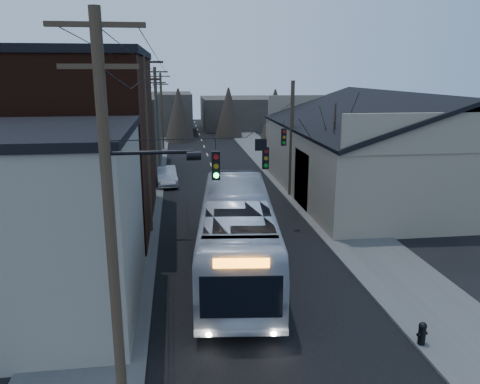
% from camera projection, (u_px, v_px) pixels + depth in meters
% --- Properties ---
extents(road_surface, '(9.00, 110.00, 0.02)m').
position_uv_depth(road_surface, '(218.00, 183.00, 39.44)').
color(road_surface, black).
rests_on(road_surface, ground).
extents(sidewalk_left, '(4.00, 110.00, 0.12)m').
position_uv_depth(sidewalk_left, '(140.00, 185.00, 38.59)').
color(sidewalk_left, '#474744').
rests_on(sidewalk_left, ground).
extents(sidewalk_right, '(4.00, 110.00, 0.12)m').
position_uv_depth(sidewalk_right, '(293.00, 180.00, 40.26)').
color(sidewalk_right, '#474744').
rests_on(sidewalk_right, ground).
extents(building_clapboard, '(8.00, 8.00, 7.00)m').
position_uv_depth(building_clapboard, '(24.00, 228.00, 17.25)').
color(building_clapboard, gray).
rests_on(building_clapboard, ground).
extents(building_brick, '(10.00, 12.00, 10.00)m').
position_uv_depth(building_brick, '(62.00, 144.00, 27.31)').
color(building_brick, black).
rests_on(building_brick, ground).
extents(building_left_far, '(9.00, 14.00, 7.00)m').
position_uv_depth(building_left_far, '(109.00, 134.00, 43.10)').
color(building_left_far, '#35302B').
rests_on(building_left_far, ground).
extents(warehouse, '(16.16, 20.60, 7.73)m').
position_uv_depth(warehouse, '(393.00, 158.00, 35.65)').
color(warehouse, gray).
rests_on(warehouse, ground).
extents(building_far_left, '(10.00, 12.00, 6.00)m').
position_uv_depth(building_far_left, '(159.00, 113.00, 71.51)').
color(building_far_left, '#35302B').
rests_on(building_far_left, ground).
extents(building_far_right, '(12.00, 14.00, 5.00)m').
position_uv_depth(building_far_right, '(239.00, 113.00, 78.12)').
color(building_far_right, '#35302B').
rests_on(building_far_right, ground).
extents(bare_tree, '(0.40, 0.40, 7.20)m').
position_uv_depth(bare_tree, '(333.00, 161.00, 29.78)').
color(bare_tree, black).
rests_on(bare_tree, ground).
extents(utility_lines, '(11.24, 45.28, 10.50)m').
position_uv_depth(utility_lines, '(180.00, 134.00, 32.18)').
color(utility_lines, '#382B1E').
rests_on(utility_lines, ground).
extents(bus, '(4.57, 13.76, 3.76)m').
position_uv_depth(bus, '(237.00, 232.00, 21.74)').
color(bus, silver).
rests_on(bus, ground).
extents(parked_car, '(1.97, 4.63, 1.48)m').
position_uv_depth(parked_car, '(166.00, 176.00, 38.69)').
color(parked_car, '#A5A8AC').
rests_on(parked_car, ground).
extents(fire_hydrant, '(0.39, 0.28, 0.81)m').
position_uv_depth(fire_hydrant, '(422.00, 332.00, 15.77)').
color(fire_hydrant, black).
rests_on(fire_hydrant, sidewalk_right).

